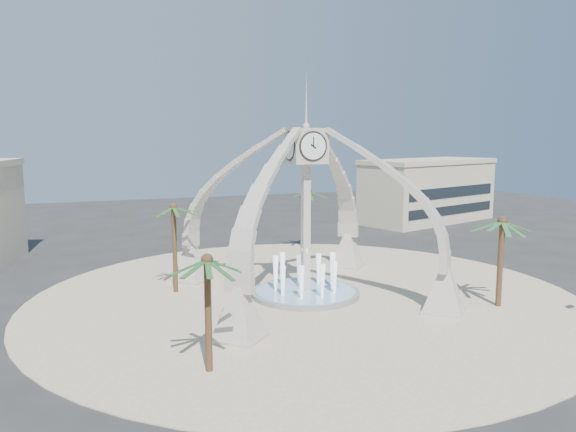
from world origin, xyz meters
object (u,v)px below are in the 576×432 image
object	(u,v)px
palm_east	(503,223)
palm_north	(309,192)
clock_tower	(306,209)
fountain	(305,292)
palm_south	(207,262)
palm_west	(174,208)

from	to	relation	value
palm_east	palm_north	xyz separation A→B (m)	(-4.79, 22.37, 0.13)
clock_tower	fountain	size ratio (longest dim) A/B	2.24
palm_north	palm_south	distance (m)	30.70
palm_east	palm_south	size ratio (longest dim) A/B	1.05
clock_tower	palm_east	world-z (taller)	clock_tower
clock_tower	palm_west	distance (m)	9.83
fountain	palm_north	bearing A→B (deg)	66.10
clock_tower	palm_east	xyz separation A→B (m)	(11.52, -7.19, -0.58)
clock_tower	palm_east	size ratio (longest dim) A/B	2.64
fountain	palm_east	xyz separation A→B (m)	(11.52, -7.19, 5.63)
palm_west	palm_south	xyz separation A→B (m)	(-0.90, -15.10, -0.75)
fountain	palm_north	xyz separation A→B (m)	(6.73, 15.19, 5.76)
fountain	palm_south	bearing A→B (deg)	-132.11
palm_west	palm_north	bearing A→B (deg)	34.88
palm_east	palm_south	distance (m)	21.53
clock_tower	palm_south	distance (m)	14.50
palm_north	palm_south	bearing A→B (deg)	-122.38
clock_tower	palm_south	world-z (taller)	clock_tower
clock_tower	fountain	distance (m)	6.20
clock_tower	palm_south	bearing A→B (deg)	-132.11
clock_tower	fountain	xyz separation A→B (m)	(0.00, 0.00, -6.20)
palm_south	palm_north	bearing A→B (deg)	57.62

